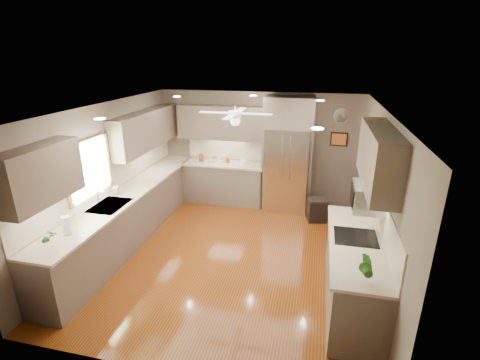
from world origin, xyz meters
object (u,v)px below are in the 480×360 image
at_px(potted_plant_left, 48,236).
at_px(bowl, 243,163).
at_px(paper_towel, 66,225).
at_px(stool, 317,209).
at_px(canister_a, 201,158).
at_px(microwave, 368,197).
at_px(soap_bottle, 116,189).
at_px(canister_d, 228,160).
at_px(potted_plant_right, 366,266).
at_px(refrigerator, 287,157).
at_px(canister_b, 215,159).
at_px(canister_c, 224,159).

height_order(potted_plant_left, bowl, potted_plant_left).
bearing_deg(paper_towel, stool, 43.50).
height_order(canister_a, potted_plant_left, potted_plant_left).
bearing_deg(microwave, canister_a, 140.25).
xyz_separation_m(canister_a, soap_bottle, (-0.80, -2.24, 0.02)).
distance_m(canister_a, canister_d, 0.63).
relative_size(bowl, paper_towel, 0.71).
bearing_deg(potted_plant_right, soap_bottle, 158.40).
height_order(bowl, stool, bowl).
bearing_deg(potted_plant_left, soap_bottle, 93.58).
xyz_separation_m(microwave, stool, (-0.62, 2.21, -1.24)).
relative_size(microwave, stool, 1.18).
distance_m(canister_a, refrigerator, 1.98).
height_order(potted_plant_right, refrigerator, refrigerator).
bearing_deg(microwave, refrigerator, 116.09).
bearing_deg(canister_d, potted_plant_left, -108.17).
bearing_deg(potted_plant_right, canister_d, 123.79).
xyz_separation_m(potted_plant_right, paper_towel, (-3.85, 0.13, -0.02)).
relative_size(soap_bottle, microwave, 0.35).
bearing_deg(canister_a, bowl, -0.68).
bearing_deg(bowl, canister_a, 179.32).
bearing_deg(canister_d, bowl, -3.90).
height_order(canister_b, stool, canister_b).
bearing_deg(canister_b, canister_c, 7.89).
bearing_deg(potted_plant_right, canister_a, 129.91).
bearing_deg(soap_bottle, canister_b, 63.40).
distance_m(canister_b, canister_d, 0.31).
bearing_deg(canister_d, potted_plant_right, -56.21).
bearing_deg(microwave, bowl, 130.13).
distance_m(canister_c, stool, 2.34).
relative_size(bowl, microwave, 0.36).
relative_size(canister_d, potted_plant_left, 0.41).
bearing_deg(canister_d, microwave, -45.94).
height_order(canister_a, canister_b, canister_a).
bearing_deg(bowl, potted_plant_right, -59.98).
distance_m(potted_plant_left, refrigerator, 4.78).
relative_size(potted_plant_right, microwave, 0.59).
relative_size(canister_d, stool, 0.23).
distance_m(soap_bottle, bowl, 2.86).
bearing_deg(microwave, soap_bottle, 173.03).
relative_size(canister_b, stool, 0.30).
xyz_separation_m(canister_a, potted_plant_left, (-0.69, -4.00, 0.05)).
distance_m(canister_a, paper_towel, 3.75).
height_order(canister_a, microwave, microwave).
bearing_deg(canister_b, canister_a, 179.96).
distance_m(refrigerator, microwave, 3.03).
distance_m(canister_a, soap_bottle, 2.38).
xyz_separation_m(canister_a, microwave, (3.29, -2.74, 0.46)).
height_order(potted_plant_right, stool, potted_plant_right).
bearing_deg(canister_a, soap_bottle, -109.59).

